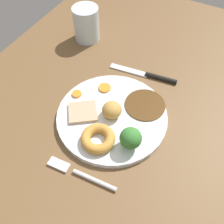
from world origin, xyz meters
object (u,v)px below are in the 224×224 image
(carrot_coin_back, at_px, (105,88))
(fork, at_px, (80,174))
(roast_potato_left, at_px, (112,110))
(broccoli_floret, at_px, (131,138))
(knife, at_px, (149,75))
(dinner_plate, at_px, (112,116))
(meat_slice_main, at_px, (83,112))
(water_glass, at_px, (86,24))
(carrot_coin_front, at_px, (77,94))
(yorkshire_pudding, at_px, (98,138))

(carrot_coin_back, height_order, fork, carrot_coin_back)
(roast_potato_left, relative_size, broccoli_floret, 0.86)
(knife, bearing_deg, broccoli_floret, 96.31)
(dinner_plate, distance_m, meat_slice_main, 0.07)
(dinner_plate, relative_size, fork, 1.67)
(knife, bearing_deg, carrot_coin_back, 47.55)
(knife, distance_m, water_glass, 0.24)
(broccoli_floret, height_order, water_glass, water_glass)
(carrot_coin_back, distance_m, water_glass, 0.23)
(carrot_coin_front, bearing_deg, meat_slice_main, -133.98)
(meat_slice_main, xyz_separation_m, roast_potato_left, (0.03, -0.06, 0.01))
(knife, bearing_deg, carrot_coin_front, 44.33)
(meat_slice_main, bearing_deg, broccoli_floret, -101.48)
(fork, bearing_deg, water_glass, -64.24)
(carrot_coin_back, relative_size, water_glass, 0.31)
(dinner_plate, relative_size, carrot_coin_front, 10.98)
(meat_slice_main, distance_m, roast_potato_left, 0.07)
(roast_potato_left, bearing_deg, broccoli_floret, -127.15)
(yorkshire_pudding, xyz_separation_m, carrot_coin_back, (0.14, 0.06, -0.01))
(carrot_coin_front, relative_size, water_glass, 0.23)
(roast_potato_left, bearing_deg, dinner_plate, -33.23)
(dinner_plate, relative_size, broccoli_floret, 4.88)
(roast_potato_left, bearing_deg, carrot_coin_front, 82.11)
(meat_slice_main, height_order, broccoli_floret, broccoli_floret)
(broccoli_floret, height_order, knife, broccoli_floret)
(yorkshire_pudding, xyz_separation_m, water_glass, (0.31, 0.21, 0.03))
(knife, bearing_deg, fork, 81.28)
(knife, relative_size, water_glass, 1.86)
(carrot_coin_back, xyz_separation_m, knife, (0.10, -0.08, -0.01))
(roast_potato_left, xyz_separation_m, water_glass, (0.23, 0.21, 0.02))
(roast_potato_left, distance_m, carrot_coin_front, 0.11)
(roast_potato_left, relative_size, carrot_coin_back, 1.46)
(roast_potato_left, xyz_separation_m, fork, (-0.15, -0.01, -0.03))
(roast_potato_left, distance_m, broccoli_floret, 0.09)
(yorkshire_pudding, bearing_deg, broccoli_floret, -71.28)
(meat_slice_main, bearing_deg, water_glass, 29.23)
(meat_slice_main, xyz_separation_m, carrot_coin_front, (0.04, 0.04, -0.00))
(carrot_coin_front, bearing_deg, fork, -146.32)
(dinner_plate, distance_m, yorkshire_pudding, 0.08)
(yorkshire_pudding, xyz_separation_m, fork, (-0.08, -0.00, -0.02))
(dinner_plate, bearing_deg, yorkshire_pudding, -175.03)
(yorkshire_pudding, height_order, fork, yorkshire_pudding)
(dinner_plate, xyz_separation_m, roast_potato_left, (-0.00, 0.00, 0.02))
(dinner_plate, height_order, water_glass, water_glass)
(broccoli_floret, xyz_separation_m, water_glass, (0.29, 0.28, 0.01))
(meat_slice_main, bearing_deg, knife, -23.34)
(carrot_coin_front, height_order, broccoli_floret, broccoli_floret)
(roast_potato_left, bearing_deg, yorkshire_pudding, -174.90)
(roast_potato_left, distance_m, carrot_coin_back, 0.09)
(meat_slice_main, bearing_deg, yorkshire_pudding, -125.58)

